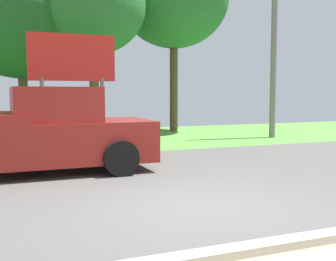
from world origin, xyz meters
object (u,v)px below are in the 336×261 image
pickup_truck (33,134)px  tree_center_back (93,7)px  roadside_billboard (72,66)px  utility_pole (274,45)px  tree_right_mid (21,14)px

pickup_truck → tree_center_back: (2.77, 6.46, 4.07)m
pickup_truck → tree_center_back: size_ratio=0.77×
roadside_billboard → tree_center_back: 4.08m
utility_pole → tree_right_mid: bearing=156.0°
tree_center_back → tree_right_mid: (-2.47, 1.66, -0.17)m
utility_pole → tree_right_mid: tree_right_mid is taller
tree_right_mid → roadside_billboard: bearing=-76.3°
tree_center_back → tree_right_mid: tree_right_mid is taller
tree_center_back → pickup_truck: bearing=-113.2°
utility_pole → roadside_billboard: 7.89m
utility_pole → tree_right_mid: 9.85m
pickup_truck → utility_pole: utility_pole is taller
utility_pole → tree_center_back: utility_pole is taller
pickup_truck → tree_center_back: 8.12m
pickup_truck → utility_pole: bearing=27.5°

